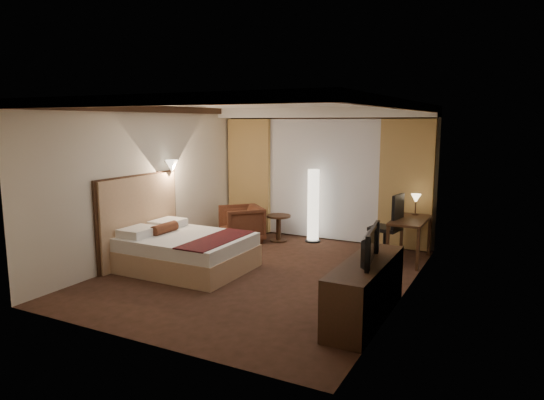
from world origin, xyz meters
The scene contains 21 objects.
floor centered at (0.00, 0.00, 0.00)m, with size 4.50×5.50×0.01m, color #311F13.
ceiling centered at (0.00, 0.00, 2.70)m, with size 4.50×5.50×0.01m, color white.
back_wall centered at (0.00, 2.75, 1.35)m, with size 4.50×0.02×2.70m, color beige.
left_wall centered at (-2.25, 0.00, 1.35)m, with size 0.02×5.50×2.70m, color beige.
right_wall centered at (2.25, 0.00, 1.35)m, with size 0.02×5.50×2.70m, color beige.
crown_molding centered at (0.00, 0.00, 2.64)m, with size 4.50×5.50×0.12m, color black, non-canonical shape.
soffit centered at (0.00, 2.50, 2.60)m, with size 4.50×0.50×0.20m, color white.
curtain_sheer centered at (0.00, 2.67, 1.25)m, with size 2.48×0.04×2.45m, color silver.
curtain_left_drape centered at (-1.70, 2.61, 1.25)m, with size 1.00×0.14×2.45m, color tan.
curtain_right_drape centered at (1.70, 2.61, 1.25)m, with size 1.00×0.14×2.45m, color tan.
wall_sconce centered at (-2.09, 0.44, 1.62)m, with size 0.24×0.24×0.24m, color white, non-canonical shape.
bed centered at (-1.21, -0.32, 0.29)m, with size 1.97×1.54×0.58m, color white, non-canonical shape.
headboard centered at (-2.20, -0.32, 0.75)m, with size 0.12×1.84×1.50m, color tan, non-canonical shape.
armchair centered at (-1.38, 1.71, 0.40)m, with size 0.79×0.74×0.81m, color #502618.
side_table centered at (-0.72, 2.08, 0.27)m, with size 0.49×0.49×0.54m, color black, non-canonical shape.
floor_lamp centered at (-0.08, 2.37, 0.75)m, with size 0.31×0.31×1.49m, color white, non-canonical shape.
desk centered at (1.95, 1.87, 0.38)m, with size 0.55×1.16×0.75m, color black, non-canonical shape.
desk_lamp centered at (1.95, 2.30, 0.92)m, with size 0.18×0.18×0.34m, color #FFD899, non-canonical shape.
office_chair centered at (1.53, 1.82, 0.59)m, with size 0.57×0.57×1.18m, color black, non-canonical shape.
dresser centered at (2.00, -0.95, 0.37)m, with size 0.50×1.88×0.73m, color black, non-canonical shape.
television centered at (1.97, -0.95, 1.01)m, with size 0.97×0.56×0.13m, color black.
Camera 1 is at (3.61, -6.57, 2.43)m, focal length 32.00 mm.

